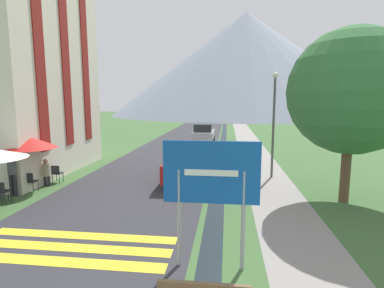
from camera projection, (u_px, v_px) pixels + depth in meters
The scene contains 18 objects.
ground_plane at pixel (207, 151), 23.27m from camera, with size 160.00×160.00×0.00m, color #3D6033.
road at pixel (190, 135), 33.38m from camera, with size 6.40×60.00×0.01m.
footpath at pixel (246, 136), 32.68m from camera, with size 2.20×60.00×0.01m.
drainage_channel at pixel (224, 136), 32.95m from camera, with size 0.60×60.00×0.00m.
crosswalk_marking at pixel (71, 247), 7.92m from camera, with size 5.44×1.84×0.01m.
mountain_distant at pixel (246, 64), 83.46m from camera, with size 73.60×73.60×27.94m.
hotel_building at pixel (16, 46), 15.54m from camera, with size 5.77×8.40×12.40m.
road_sign at pixel (211, 183), 6.71m from camera, with size 2.18×0.11×2.98m.
parked_car_near at pixel (186, 162), 14.59m from camera, with size 1.73×4.53×1.82m.
parked_car_far at pixel (204, 134), 27.06m from camera, with size 1.92×4.05×1.82m.
cafe_chair_near_right at pixel (2, 190), 11.25m from camera, with size 0.40×0.40×0.85m.
cafe_chair_far_right at pixel (57, 172), 14.10m from camera, with size 0.40×0.40×0.85m.
cafe_chair_middle at pixel (30, 180), 12.67m from camera, with size 0.40×0.40×0.85m.
cafe_umbrella_middle_red at pixel (29, 142), 12.85m from camera, with size 2.25×2.25×2.34m.
person_standing_terrace at pixel (12, 172), 12.06m from camera, with size 0.32×0.32×1.71m.
person_seated_far at pixel (46, 171), 13.58m from camera, with size 0.32×0.32×1.25m.
streetlamp at pixel (274, 116), 14.80m from camera, with size 0.28×0.28×5.22m.
tree_by_path at pixel (351, 92), 10.98m from camera, with size 4.64×4.64×6.51m.
Camera 1 is at (1.56, -2.92, 3.86)m, focal length 28.00 mm.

